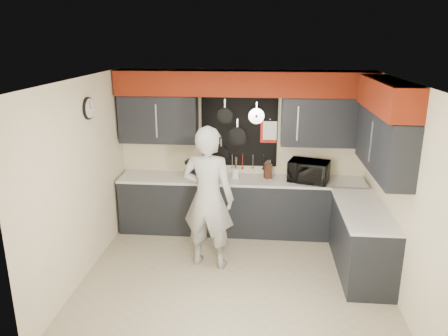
# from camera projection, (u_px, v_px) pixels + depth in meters

# --- Properties ---
(ground) EXTENTS (4.00, 4.00, 0.00)m
(ground) POSITION_uv_depth(u_px,v_px,m) (234.00, 277.00, 5.85)
(ground) COLOR tan
(ground) RESTS_ON ground
(back_wall_assembly) EXTENTS (4.00, 0.36, 2.60)m
(back_wall_assembly) POSITION_uv_depth(u_px,v_px,m) (243.00, 109.00, 6.78)
(back_wall_assembly) COLOR #F5E9BD
(back_wall_assembly) RESTS_ON ground
(right_wall_assembly) EXTENTS (0.36, 3.50, 2.60)m
(right_wall_assembly) POSITION_uv_depth(u_px,v_px,m) (387.00, 134.00, 5.37)
(right_wall_assembly) COLOR #F5E9BD
(right_wall_assembly) RESTS_ON ground
(left_wall_assembly) EXTENTS (0.05, 3.50, 2.60)m
(left_wall_assembly) POSITION_uv_depth(u_px,v_px,m) (82.00, 178.00, 5.65)
(left_wall_assembly) COLOR #F5E9BD
(left_wall_assembly) RESTS_ON ground
(base_cabinets) EXTENTS (3.95, 2.20, 0.92)m
(base_cabinets) POSITION_uv_depth(u_px,v_px,m) (271.00, 214.00, 6.75)
(base_cabinets) COLOR black
(base_cabinets) RESTS_ON ground
(microwave) EXTENTS (0.69, 0.57, 0.33)m
(microwave) POSITION_uv_depth(u_px,v_px,m) (309.00, 171.00, 6.76)
(microwave) COLOR black
(microwave) RESTS_ON base_cabinets
(knife_block) EXTENTS (0.14, 0.14, 0.24)m
(knife_block) POSITION_uv_depth(u_px,v_px,m) (268.00, 171.00, 6.94)
(knife_block) COLOR #341A10
(knife_block) RESTS_ON base_cabinets
(utensil_crock) EXTENTS (0.12, 0.12, 0.16)m
(utensil_crock) POSITION_uv_depth(u_px,v_px,m) (236.00, 173.00, 6.96)
(utensil_crock) COLOR white
(utensil_crock) RESTS_ON base_cabinets
(coffee_maker) EXTENTS (0.21, 0.24, 0.30)m
(coffee_maker) POSITION_uv_depth(u_px,v_px,m) (192.00, 168.00, 6.95)
(coffee_maker) COLOR black
(coffee_maker) RESTS_ON base_cabinets
(person) EXTENTS (0.81, 0.62, 1.99)m
(person) POSITION_uv_depth(u_px,v_px,m) (208.00, 198.00, 5.90)
(person) COLOR #AFAFAC
(person) RESTS_ON ground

